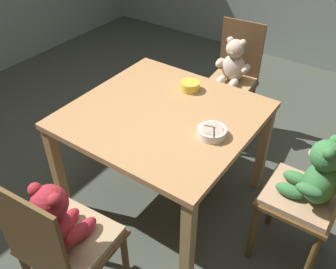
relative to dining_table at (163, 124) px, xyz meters
name	(u,v)px	position (x,y,z in m)	size (l,w,h in m)	color
ground_plane	(164,197)	(0.00, 0.00, -0.64)	(5.20, 5.20, 0.04)	#43473D
dining_table	(163,124)	(0.00, 0.00, 0.00)	(1.05, 1.02, 0.70)	tan
teddy_chair_near_right	(313,187)	(0.90, 0.04, -0.04)	(0.39, 0.37, 0.90)	brown
teddy_chair_far_center	(232,75)	(0.01, 0.89, -0.06)	(0.40, 0.44, 0.93)	brown
teddy_chair_near_front	(61,233)	(0.07, -0.89, -0.04)	(0.44, 0.41, 0.93)	brown
porridge_bowl_white_near_right	(212,132)	(0.35, -0.03, 0.11)	(0.16, 0.17, 0.12)	silver
porridge_bowl_yellow_far_center	(190,86)	(-0.01, 0.31, 0.12)	(0.12, 0.12, 0.06)	yellow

